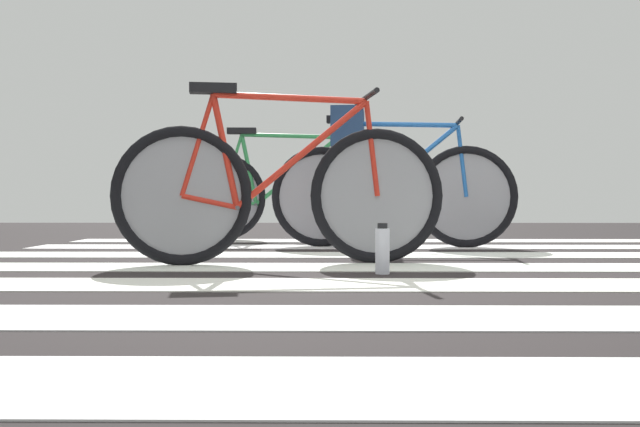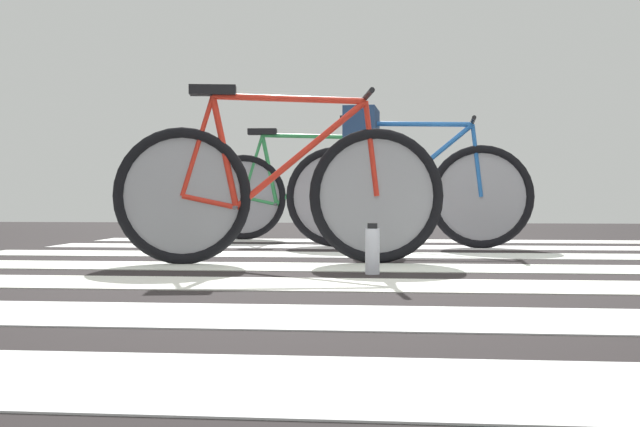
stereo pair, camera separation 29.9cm
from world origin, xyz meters
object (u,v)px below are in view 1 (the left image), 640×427
bicycle_1_of_3 (281,191)px  water_bottle (382,250)px  cyclist_2_of_3 (349,158)px  bicycle_2_of_3 (393,193)px  bicycle_3_of_3 (283,194)px

bicycle_1_of_3 → water_bottle: bicycle_1_of_3 is taller
bicycle_1_of_3 → cyclist_2_of_3: cyclist_2_of_3 is taller
bicycle_2_of_3 → bicycle_3_of_3: same height
bicycle_1_of_3 → cyclist_2_of_3: size_ratio=1.75×
cyclist_2_of_3 → bicycle_3_of_3: (-0.52, 0.87, -0.25)m
bicycle_1_of_3 → bicycle_3_of_3: same height
bicycle_1_of_3 → water_bottle: 0.74m
bicycle_1_of_3 → bicycle_2_of_3: size_ratio=0.99×
bicycle_3_of_3 → water_bottle: bearing=-79.6°
bicycle_3_of_3 → water_bottle: 2.80m
bicycle_1_of_3 → water_bottle: size_ratio=7.45×
cyclist_2_of_3 → bicycle_3_of_3: 1.05m
cyclist_2_of_3 → water_bottle: size_ratio=4.25×
water_bottle → bicycle_1_of_3: bearing=136.4°
bicycle_1_of_3 → bicycle_2_of_3: same height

